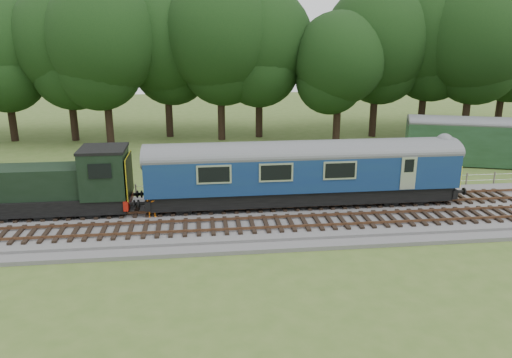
{
  "coord_description": "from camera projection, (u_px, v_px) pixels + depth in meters",
  "views": [
    {
      "loc": [
        -1.97,
        -26.0,
        10.21
      ],
      "look_at": [
        1.24,
        1.4,
        2.0
      ],
      "focal_mm": 35.0,
      "sensor_mm": 36.0,
      "label": 1
    }
  ],
  "objects": [
    {
      "name": "track_north",
      "position": [
        235.0,
        206.0,
        29.09
      ],
      "size": [
        67.2,
        2.4,
        0.21
      ],
      "color": "black",
      "rests_on": "ballast"
    },
    {
      "name": "track_south",
      "position": [
        239.0,
        225.0,
        26.24
      ],
      "size": [
        67.2,
        2.4,
        0.21
      ],
      "color": "black",
      "rests_on": "ballast"
    },
    {
      "name": "ground",
      "position": [
        237.0,
        221.0,
        27.88
      ],
      "size": [
        120.0,
        120.0,
        0.0
      ],
      "primitive_type": "plane",
      "color": "#425E22",
      "rests_on": "ground"
    },
    {
      "name": "shunter_loco",
      "position": [
        55.0,
        186.0,
        27.54
      ],
      "size": [
        8.91,
        2.6,
        3.38
      ],
      "color": "black",
      "rests_on": "ground"
    },
    {
      "name": "dmu_railcar",
      "position": [
        303.0,
        167.0,
        28.92
      ],
      "size": [
        18.05,
        2.86,
        3.88
      ],
      "color": "black",
      "rests_on": "ground"
    },
    {
      "name": "fence",
      "position": [
        231.0,
        196.0,
        32.16
      ],
      "size": [
        64.0,
        0.12,
        1.0
      ],
      "primitive_type": null,
      "color": "#6B6054",
      "rests_on": "ground"
    },
    {
      "name": "worker",
      "position": [
        152.0,
        202.0,
        27.29
      ],
      "size": [
        0.68,
        0.5,
        1.71
      ],
      "primitive_type": "imported",
      "rotation": [
        0.0,
        0.0,
        0.16
      ],
      "color": "orange",
      "rests_on": "ballast"
    },
    {
      "name": "parked_coach",
      "position": [
        504.0,
        140.0,
        38.68
      ],
      "size": [
        14.66,
        7.0,
        3.73
      ],
      "rotation": [
        0.0,
        0.0,
        -0.32
      ],
      "color": "#18361A",
      "rests_on": "ground"
    },
    {
      "name": "ballast",
      "position": [
        237.0,
        218.0,
        27.83
      ],
      "size": [
        70.0,
        7.0,
        0.35
      ],
      "primitive_type": "cube",
      "color": "#4C4C4F",
      "rests_on": "ground"
    },
    {
      "name": "tree_line",
      "position": [
        219.0,
        139.0,
        48.82
      ],
      "size": [
        70.0,
        8.0,
        18.0
      ],
      "primitive_type": null,
      "color": "black",
      "rests_on": "ground"
    }
  ]
}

